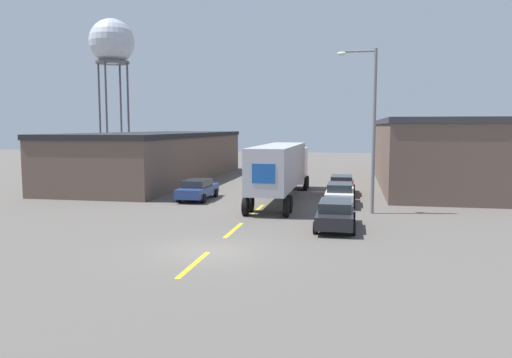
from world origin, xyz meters
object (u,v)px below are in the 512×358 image
(water_tower, at_px, (112,43))
(street_lamp, at_px, (370,121))
(parked_car_right_near, at_px, (336,214))
(parked_car_left_far, at_px, (198,189))
(parked_car_right_mid, at_px, (340,193))
(semi_truck, at_px, (282,166))
(parked_car_right_far, at_px, (342,184))

(water_tower, relative_size, street_lamp, 2.13)
(parked_car_right_near, height_order, parked_car_left_far, same)
(parked_car_left_far, bearing_deg, street_lamp, -16.27)
(parked_car_left_far, bearing_deg, parked_car_right_mid, -2.50)
(parked_car_right_mid, relative_size, street_lamp, 0.50)
(semi_truck, distance_m, parked_car_right_near, 10.34)
(parked_car_right_far, bearing_deg, parked_car_left_far, -154.33)
(street_lamp, bearing_deg, water_tower, 133.10)
(semi_truck, xyz_separation_m, street_lamp, (5.74, -4.55, 3.04))
(water_tower, bearing_deg, semi_truck, -48.33)
(semi_truck, relative_size, street_lamp, 1.61)
(parked_car_right_far, bearing_deg, parked_car_right_mid, -90.00)
(semi_truck, distance_m, water_tower, 45.68)
(parked_car_right_near, height_order, street_lamp, street_lamp)
(semi_truck, distance_m, street_lamp, 7.93)
(parked_car_right_near, relative_size, parked_car_left_far, 1.00)
(semi_truck, height_order, parked_car_left_far, semi_truck)
(parked_car_left_far, relative_size, water_tower, 0.24)
(street_lamp, bearing_deg, semi_truck, 141.60)
(parked_car_right_near, distance_m, street_lamp, 6.92)
(parked_car_right_near, distance_m, parked_car_left_far, 12.73)
(parked_car_right_near, bearing_deg, parked_car_left_far, 139.94)
(semi_truck, xyz_separation_m, water_tower, (-28.82, 32.38, 14.40))
(semi_truck, distance_m, parked_car_left_far, 6.07)
(parked_car_right_far, distance_m, street_lamp, 9.43)
(semi_truck, bearing_deg, parked_car_left_far, -168.46)
(street_lamp, bearing_deg, parked_car_right_near, -109.61)
(parked_car_right_near, xyz_separation_m, water_tower, (-32.83, 41.77, 15.98))
(parked_car_right_mid, bearing_deg, parked_car_left_far, 177.50)
(parked_car_right_near, height_order, parked_car_right_mid, same)
(parked_car_right_far, distance_m, water_tower, 46.57)
(semi_truck, xyz_separation_m, parked_car_right_far, (4.01, 3.48, -1.59))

